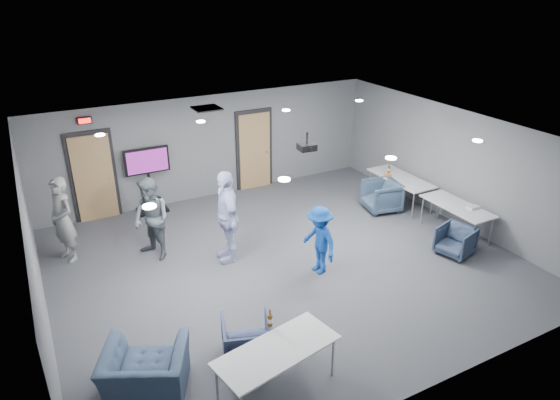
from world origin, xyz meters
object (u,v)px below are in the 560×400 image
person_b (151,219)px  table_right_b (457,207)px  tv_stand (149,176)px  chair_right_a (381,196)px  chair_right_c (455,241)px  person_a (63,220)px  table_right_a (401,179)px  bottle_front (270,320)px  person_c (227,216)px  table_front_left (277,352)px  projector (307,147)px  chair_front_a (247,340)px  person_d (319,240)px  chair_front_b (146,371)px  bottle_right (389,169)px

person_b → table_right_b: person_b is taller
tv_stand → chair_right_a: bearing=-27.4°
chair_right_c → person_a: bearing=-132.6°
chair_right_a → table_right_a: 0.72m
chair_right_a → bottle_front: bearing=-43.1°
person_c → tv_stand: person_c is taller
table_front_left → projector: bearing=42.6°
person_c → chair_front_a: 3.11m
table_right_a → table_right_b: same height
table_right_a → bottle_front: bottle_front is taller
person_b → table_right_b: (6.30, -2.22, -0.20)m
person_a → tv_stand: bearing=99.1°
chair_right_a → projector: projector is taller
tv_stand → chair_front_a: bearing=-90.9°
person_c → person_d: (1.39, -1.31, -0.27)m
person_b → chair_front_b: bearing=-39.8°
chair_right_c → table_right_b: bearing=119.4°
person_a → person_c: size_ratio=0.92×
person_c → bottle_right: 4.98m
table_front_left → tv_stand: (-0.01, 6.75, 0.26)m
person_d → tv_stand: bearing=-157.2°
table_right_b → table_front_left: (-5.76, -2.27, 0.00)m
person_a → chair_right_a: bearing=55.2°
person_d → chair_right_a: (2.91, 1.70, -0.32)m
person_d → table_front_left: person_d is taller
chair_right_a → tv_stand: tv_stand is taller
person_a → table_right_a: person_a is taller
person_a → bottle_front: size_ratio=6.14×
bottle_front → projector: projector is taller
chair_front_a → table_right_b: bearing=-147.5°
bottle_right → table_right_b: bearing=-88.7°
person_b → table_right_a: (6.30, -0.32, -0.19)m
table_right_b → person_c: bearing=73.8°
bottle_right → tv_stand: size_ratio=0.16×
chair_front_b → person_d: bearing=-131.6°
person_d → chair_front_a: bearing=-59.1°
chair_right_c → table_right_a: bearing=149.9°
person_a → table_right_b: (7.90, -2.99, -0.22)m
person_a → person_b: bearing=38.6°
person_b → chair_right_a: bearing=62.9°
chair_right_c → chair_front_a: (-5.20, -0.82, 0.03)m
person_d → chair_right_c: person_d is taller
table_front_left → bottle_right: bottle_right is taller
table_right_b → bottle_front: size_ratio=5.77×
person_b → table_right_b: bearing=47.5°
person_d → person_a: bearing=-127.5°
person_c → projector: 2.15m
person_c → chair_front_a: person_c is taller
person_b → bottle_right: size_ratio=6.69×
person_a → chair_right_c: (7.25, -3.65, -0.59)m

